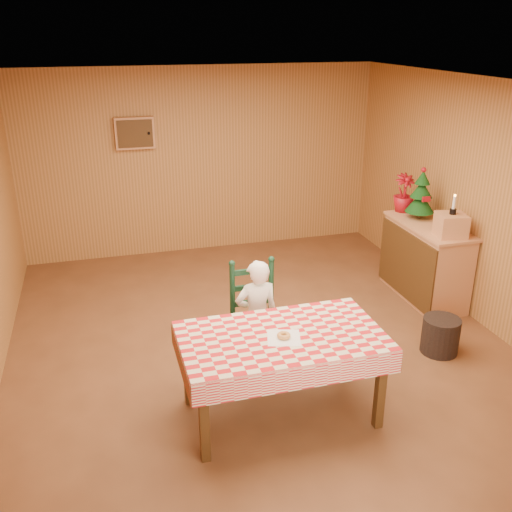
{
  "coord_description": "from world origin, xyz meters",
  "views": [
    {
      "loc": [
        -1.44,
        -4.85,
        3.07
      ],
      "look_at": [
        0.0,
        0.2,
        0.95
      ],
      "focal_mm": 40.0,
      "sensor_mm": 36.0,
      "label": 1
    }
  ],
  "objects_px": {
    "christmas_tree": "(421,195)",
    "crate": "(451,225)",
    "shelf_unit": "(425,261)",
    "storage_bin": "(440,335)",
    "dining_table": "(282,344)",
    "seated_child": "(257,316)",
    "ladder_chair": "(255,319)"
  },
  "relations": [
    {
      "from": "crate",
      "to": "storage_bin",
      "type": "xyz_separation_m",
      "value": [
        -0.51,
        -0.78,
        -0.87
      ]
    },
    {
      "from": "seated_child",
      "to": "storage_bin",
      "type": "relative_size",
      "value": 3.02
    },
    {
      "from": "seated_child",
      "to": "shelf_unit",
      "type": "relative_size",
      "value": 0.91
    },
    {
      "from": "seated_child",
      "to": "storage_bin",
      "type": "bearing_deg",
      "value": 173.45
    },
    {
      "from": "seated_child",
      "to": "crate",
      "type": "bearing_deg",
      "value": -166.63
    },
    {
      "from": "crate",
      "to": "storage_bin",
      "type": "distance_m",
      "value": 1.27
    },
    {
      "from": "crate",
      "to": "christmas_tree",
      "type": "xyz_separation_m",
      "value": [
        -0.0,
        0.65,
        0.16
      ]
    },
    {
      "from": "shelf_unit",
      "to": "dining_table",
      "type": "bearing_deg",
      "value": -144.35
    },
    {
      "from": "shelf_unit",
      "to": "crate",
      "type": "bearing_deg",
      "value": -88.77
    },
    {
      "from": "dining_table",
      "to": "shelf_unit",
      "type": "xyz_separation_m",
      "value": [
        2.36,
        1.69,
        -0.22
      ]
    },
    {
      "from": "christmas_tree",
      "to": "dining_table",
      "type": "bearing_deg",
      "value": -140.65
    },
    {
      "from": "christmas_tree",
      "to": "storage_bin",
      "type": "relative_size",
      "value": 1.67
    },
    {
      "from": "dining_table",
      "to": "ladder_chair",
      "type": "distance_m",
      "value": 0.81
    },
    {
      "from": "ladder_chair",
      "to": "crate",
      "type": "bearing_deg",
      "value": 12.06
    },
    {
      "from": "seated_child",
      "to": "shelf_unit",
      "type": "xyz_separation_m",
      "value": [
        2.36,
        0.96,
        -0.1
      ]
    },
    {
      "from": "crate",
      "to": "shelf_unit",
      "type": "bearing_deg",
      "value": 91.23
    },
    {
      "from": "seated_child",
      "to": "christmas_tree",
      "type": "bearing_deg",
      "value": -152.89
    },
    {
      "from": "christmas_tree",
      "to": "crate",
      "type": "bearing_deg",
      "value": -90.0
    },
    {
      "from": "crate",
      "to": "christmas_tree",
      "type": "relative_size",
      "value": 0.48
    },
    {
      "from": "dining_table",
      "to": "storage_bin",
      "type": "relative_size",
      "value": 4.45
    },
    {
      "from": "christmas_tree",
      "to": "storage_bin",
      "type": "bearing_deg",
      "value": -109.63
    },
    {
      "from": "dining_table",
      "to": "crate",
      "type": "bearing_deg",
      "value": 28.63
    },
    {
      "from": "ladder_chair",
      "to": "storage_bin",
      "type": "xyz_separation_m",
      "value": [
        1.86,
        -0.27,
        -0.32
      ]
    },
    {
      "from": "christmas_tree",
      "to": "seated_child",
      "type": "bearing_deg",
      "value": -152.89
    },
    {
      "from": "shelf_unit",
      "to": "christmas_tree",
      "type": "distance_m",
      "value": 0.79
    },
    {
      "from": "storage_bin",
      "to": "seated_child",
      "type": "bearing_deg",
      "value": 173.45
    },
    {
      "from": "storage_bin",
      "to": "dining_table",
      "type": "bearing_deg",
      "value": -164.49
    },
    {
      "from": "ladder_chair",
      "to": "shelf_unit",
      "type": "distance_m",
      "value": 2.53
    },
    {
      "from": "storage_bin",
      "to": "shelf_unit",
      "type": "bearing_deg",
      "value": 66.97
    },
    {
      "from": "christmas_tree",
      "to": "ladder_chair",
      "type": "bearing_deg",
      "value": -153.99
    },
    {
      "from": "shelf_unit",
      "to": "christmas_tree",
      "type": "relative_size",
      "value": 2.0
    },
    {
      "from": "ladder_chair",
      "to": "storage_bin",
      "type": "bearing_deg",
      "value": -8.28
    }
  ]
}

